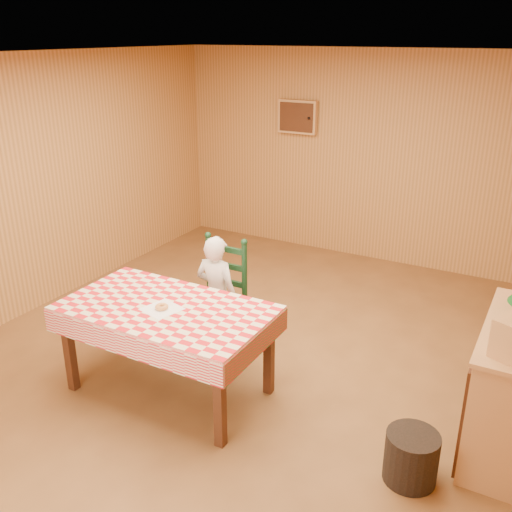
{
  "coord_description": "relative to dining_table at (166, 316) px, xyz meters",
  "views": [
    {
      "loc": [
        2.23,
        -3.83,
        2.77
      ],
      "look_at": [
        0.0,
        0.2,
        0.95
      ],
      "focal_mm": 40.0,
      "sensor_mm": 36.0,
      "label": 1
    }
  ],
  "objects": [
    {
      "name": "ground",
      "position": [
        0.32,
        0.68,
        -0.69
      ],
      "size": [
        6.0,
        6.0,
        0.0
      ],
      "primitive_type": "plane",
      "color": "brown",
      "rests_on": "ground"
    },
    {
      "name": "cabin_walls",
      "position": [
        0.31,
        1.22,
        1.14
      ],
      "size": [
        5.1,
        6.05,
        2.65
      ],
      "color": "#B27C40",
      "rests_on": "ground"
    },
    {
      "name": "dining_table",
      "position": [
        0.0,
        0.0,
        0.0
      ],
      "size": [
        1.66,
        0.96,
        0.77
      ],
      "color": "#462412",
      "rests_on": "ground"
    },
    {
      "name": "ladder_chair",
      "position": [
        0.0,
        0.79,
        -0.18
      ],
      "size": [
        0.44,
        0.4,
        1.08
      ],
      "color": "black",
      "rests_on": "ground"
    },
    {
      "name": "seated_child",
      "position": [
        0.0,
        0.73,
        -0.13
      ],
      "size": [
        0.41,
        0.27,
        1.12
      ],
      "primitive_type": "imported",
      "rotation": [
        0.0,
        0.0,
        3.14
      ],
      "color": "silver",
      "rests_on": "ground"
    },
    {
      "name": "napkin",
      "position": [
        0.0,
        -0.05,
        0.08
      ],
      "size": [
        0.32,
        0.32,
        0.0
      ],
      "primitive_type": "cube",
      "rotation": [
        0.0,
        0.0,
        -0.26
      ],
      "color": "white",
      "rests_on": "dining_table"
    },
    {
      "name": "donut",
      "position": [
        0.0,
        -0.05,
        0.1
      ],
      "size": [
        0.12,
        0.12,
        0.03
      ],
      "primitive_type": "torus",
      "rotation": [
        0.0,
        0.0,
        -0.23
      ],
      "color": "#D3904B",
      "rests_on": "napkin"
    },
    {
      "name": "storage_bin",
      "position": [
        1.99,
        -0.05,
        -0.51
      ],
      "size": [
        0.46,
        0.46,
        0.35
      ],
      "primitive_type": "cylinder",
      "rotation": [
        0.0,
        0.0,
        0.41
      ],
      "color": "black",
      "rests_on": "ground"
    }
  ]
}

